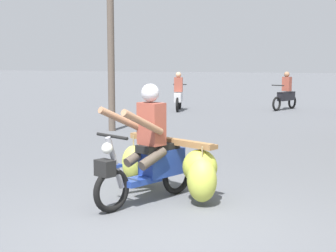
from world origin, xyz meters
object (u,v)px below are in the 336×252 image
Objects in this scene: motorbike_main_loaded at (162,160)px; utility_pole at (110,7)px; motorbike_distant_far_ahead at (286,94)px; motorbike_distant_ahead_right at (178,95)px.

utility_pole is at bearing 118.93° from motorbike_main_loaded.
motorbike_distant_ahead_right is at bearing -158.03° from motorbike_distant_far_ahead.
motorbike_distant_ahead_right is 0.25× the size of utility_pole.
motorbike_main_loaded reaches higher than motorbike_distant_far_ahead.
motorbike_distant_far_ahead is at bearing 21.97° from motorbike_distant_ahead_right.
utility_pole reaches higher than motorbike_distant_ahead_right.
motorbike_distant_far_ahead is (3.69, 1.49, 0.00)m from motorbike_distant_ahead_right.
motorbike_distant_ahead_right is 1.08× the size of motorbike_distant_far_ahead.
motorbike_main_loaded is 0.31× the size of utility_pole.
utility_pole is at bearing -93.45° from motorbike_distant_ahead_right.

